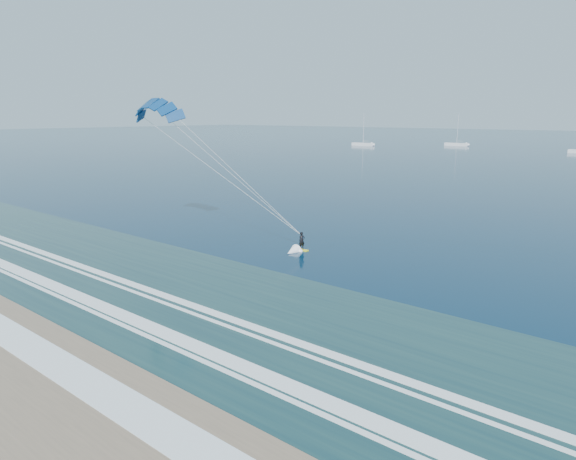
{
  "coord_description": "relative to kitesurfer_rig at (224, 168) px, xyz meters",
  "views": [
    {
      "loc": [
        29.5,
        -11.69,
        12.71
      ],
      "look_at": [
        0.98,
        22.9,
        2.59
      ],
      "focal_mm": 32.0,
      "sensor_mm": 36.0,
      "label": 1
    }
  ],
  "objects": [
    {
      "name": "sailboat_1",
      "position": [
        -46.57,
        175.62,
        -7.03
      ],
      "size": [
        9.66,
        2.4,
        13.13
      ],
      "color": "silver",
      "rests_on": "ground"
    },
    {
      "name": "ground",
      "position": [
        6.48,
        -22.32,
        -7.72
      ],
      "size": [
        900.0,
        900.0,
        0.0
      ],
      "primitive_type": "plane",
      "color": "#082946",
      "rests_on": "ground"
    },
    {
      "name": "sailboat_0",
      "position": [
        -76.83,
        151.75,
        -7.03
      ],
      "size": [
        9.77,
        2.4,
        13.14
      ],
      "color": "silver",
      "rests_on": "ground"
    },
    {
      "name": "kitesurfer_rig",
      "position": [
        0.0,
        0.0,
        0.0
      ],
      "size": [
        18.38,
        8.8,
        15.26
      ],
      "color": "yellow",
      "rests_on": "ground"
    }
  ]
}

